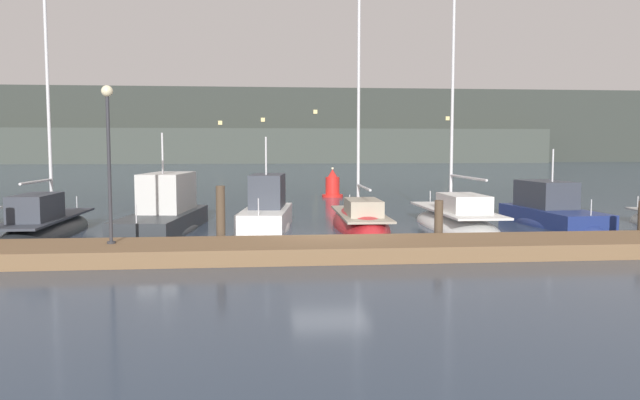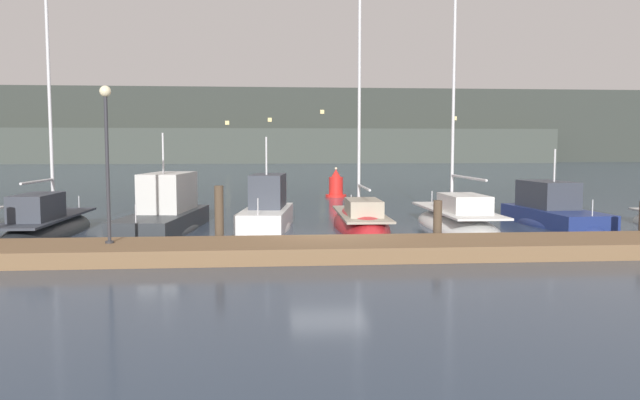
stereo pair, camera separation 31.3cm
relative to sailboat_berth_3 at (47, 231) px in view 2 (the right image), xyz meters
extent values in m
plane|color=#2D3D51|center=(9.94, -3.24, -0.18)|extent=(400.00, 400.00, 0.00)
cube|color=brown|center=(9.94, -5.19, 0.05)|extent=(44.20, 2.80, 0.45)
cylinder|color=#4C3D2D|center=(6.45, -3.54, 0.82)|extent=(0.28, 0.28, 1.99)
cylinder|color=#4C3D2D|center=(13.43, -3.54, 0.56)|extent=(0.28, 0.28, 1.48)
ellipsoid|color=#2D3338|center=(0.00, 0.10, -0.18)|extent=(2.00, 8.01, 1.38)
cube|color=#333842|center=(0.00, 0.10, 0.46)|extent=(1.68, 6.73, 0.08)
cube|color=#333842|center=(-0.01, -0.86, 0.95)|extent=(1.18, 2.57, 0.89)
cylinder|color=silver|center=(0.01, 0.74, 5.46)|extent=(0.12, 0.12, 10.00)
cylinder|color=silver|center=(-0.01, -0.73, 1.82)|extent=(0.12, 2.94, 0.09)
cylinder|color=silver|center=(0.04, 3.77, 0.71)|extent=(0.04, 0.04, 0.50)
ellipsoid|color=#2D3338|center=(4.02, 0.75, -0.18)|extent=(3.12, 7.66, 1.03)
cube|color=#2D3338|center=(4.02, 0.75, 0.18)|extent=(2.86, 6.90, 0.72)
cube|color=silver|center=(4.11, 1.49, 1.28)|extent=(1.91, 3.43, 1.48)
cube|color=black|center=(4.29, 2.96, 1.50)|extent=(1.37, 0.44, 0.66)
cylinder|color=silver|center=(4.04, 0.90, 2.78)|extent=(0.07, 0.07, 1.54)
cylinder|color=silver|center=(3.64, -2.35, 0.84)|extent=(0.04, 0.04, 0.60)
ellipsoid|color=white|center=(7.92, 1.14, -0.18)|extent=(2.50, 5.91, 1.12)
cube|color=white|center=(7.92, 1.14, 0.23)|extent=(2.29, 5.32, 0.80)
cube|color=#333842|center=(7.99, 1.71, 1.28)|extent=(1.53, 2.65, 1.31)
cube|color=black|center=(8.13, 2.85, 1.48)|extent=(1.11, 0.39, 0.59)
cylinder|color=silver|center=(7.93, 1.26, 2.67)|extent=(0.07, 0.07, 1.48)
cylinder|color=silver|center=(7.62, -1.25, 0.93)|extent=(0.04, 0.04, 0.60)
ellipsoid|color=red|center=(11.67, 1.43, -0.18)|extent=(2.27, 7.52, 1.56)
cube|color=#A39984|center=(11.67, 1.43, 0.35)|extent=(1.90, 6.31, 0.08)
cube|color=#A39984|center=(11.65, 0.54, 0.70)|extent=(1.31, 2.42, 0.61)
cylinder|color=silver|center=(11.68, 2.03, 4.64)|extent=(0.12, 0.12, 8.57)
cylinder|color=silver|center=(11.64, 0.41, 1.48)|extent=(0.17, 3.24, 0.09)
cylinder|color=silver|center=(11.76, 4.86, 0.60)|extent=(0.04, 0.04, 0.50)
ellipsoid|color=white|center=(15.46, 1.03, -0.18)|extent=(2.40, 8.08, 1.15)
cube|color=silver|center=(15.46, 1.03, 0.51)|extent=(2.01, 6.79, 0.08)
cube|color=silver|center=(15.46, 0.06, 0.88)|extent=(1.43, 2.59, 0.65)
cylinder|color=silver|center=(15.47, 1.68, 5.81)|extent=(0.12, 0.12, 10.60)
cylinder|color=silver|center=(15.46, -0.34, 1.87)|extent=(0.10, 4.03, 0.09)
cylinder|color=silver|center=(15.47, 4.75, 0.76)|extent=(0.04, 0.04, 0.50)
ellipsoid|color=navy|center=(19.67, 1.30, -0.18)|extent=(2.66, 6.38, 1.40)
cube|color=navy|center=(19.67, 1.30, 0.16)|extent=(2.44, 5.74, 0.67)
cube|color=#333842|center=(19.63, 1.92, 1.05)|extent=(1.71, 2.84, 1.11)
cube|color=black|center=(19.54, 3.16, 1.21)|extent=(1.36, 0.32, 0.50)
cylinder|color=silver|center=(19.66, 1.42, 2.27)|extent=(0.07, 0.07, 1.34)
cylinder|color=silver|center=(19.85, -1.32, 0.79)|extent=(0.04, 0.04, 0.60)
cylinder|color=red|center=(12.36, 16.50, -0.10)|extent=(1.34, 1.34, 0.16)
cylinder|color=red|center=(12.36, 16.50, 0.54)|extent=(0.90, 0.90, 1.12)
cone|color=red|center=(12.36, 16.50, 1.35)|extent=(0.63, 0.63, 0.50)
sphere|color=#F9EAB7|center=(12.36, 16.50, 1.65)|extent=(0.16, 0.16, 0.16)
cylinder|color=#2D2D33|center=(3.44, -5.00, 0.30)|extent=(0.24, 0.24, 0.06)
cylinder|color=#2D2D33|center=(3.44, -5.00, 2.39)|extent=(0.10, 0.10, 4.10)
sphere|color=#F9EAB7|center=(3.44, -5.00, 4.58)|extent=(0.32, 0.32, 0.32)
cube|color=#333833|center=(9.94, 111.91, 7.44)|extent=(240.00, 16.00, 15.22)
cube|color=#3F463F|center=(-6.30, 101.91, 3.21)|extent=(144.00, 10.00, 6.77)
cube|color=#F4DB8C|center=(8.62, 103.86, 8.49)|extent=(0.80, 0.10, 0.80)
cube|color=#F4DB8C|center=(21.45, 103.86, 2.58)|extent=(0.80, 0.10, 0.80)
cube|color=#F4DB8C|center=(-33.71, 103.86, 0.87)|extent=(0.80, 0.10, 0.80)
cube|color=#F4DB8C|center=(19.24, 103.86, 10.14)|extent=(0.80, 0.10, 0.80)
cube|color=#F4DB8C|center=(-6.55, 103.86, 4.25)|extent=(0.80, 0.10, 0.80)
cube|color=#F4DB8C|center=(46.82, 103.86, 8.94)|extent=(0.80, 0.10, 0.80)
cube|color=#F4DB8C|center=(-20.34, 103.86, 3.47)|extent=(0.80, 0.10, 0.80)
cube|color=#F4DB8C|center=(46.94, 103.86, 3.52)|extent=(0.80, 0.10, 0.80)
cube|color=#F4DB8C|center=(42.32, 103.86, 2.14)|extent=(0.80, 0.10, 0.80)
cube|color=#F4DB8C|center=(0.08, 103.86, 7.87)|extent=(0.80, 0.10, 0.80)
cube|color=#F4DB8C|center=(45.89, 103.86, 4.55)|extent=(0.80, 0.10, 0.80)
camera|label=1|loc=(7.63, -23.09, 3.02)|focal=35.00mm
camera|label=2|loc=(7.94, -23.12, 3.02)|focal=35.00mm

